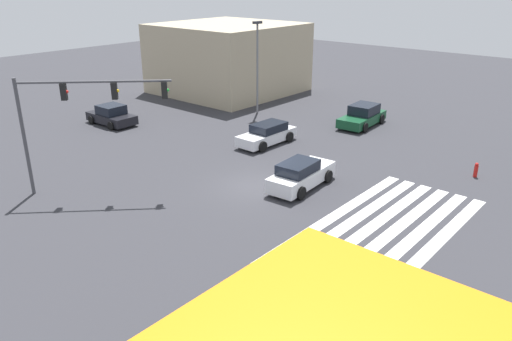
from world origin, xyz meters
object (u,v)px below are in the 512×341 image
at_px(car_2, 301,175).
at_px(street_light_pole_b, 257,59).
at_px(traffic_signal_mast, 75,107).
at_px(car_3, 112,116).
at_px(car_0, 362,116).
at_px(car_1, 267,134).
at_px(fire_hydrant, 476,170).
at_px(pedestrian, 291,297).

bearing_deg(car_2, street_light_pole_b, 45.14).
bearing_deg(traffic_signal_mast, car_3, 94.65).
bearing_deg(car_0, car_2, 11.52).
relative_size(car_2, car_3, 1.13).
xyz_separation_m(traffic_signal_mast, car_3, (8.43, 9.93, -3.93)).
xyz_separation_m(car_1, car_2, (-4.60, -6.12, 0.05)).
bearing_deg(fire_hydrant, car_0, 63.49).
height_order(car_1, fire_hydrant, car_1).
distance_m(car_0, car_3, 19.25).
distance_m(street_light_pole_b, fire_hydrant, 19.26).
relative_size(traffic_signal_mast, street_light_pole_b, 0.83).
height_order(pedestrian, street_light_pole_b, street_light_pole_b).
relative_size(car_2, street_light_pole_b, 0.63).
height_order(car_1, street_light_pole_b, street_light_pole_b).
bearing_deg(car_1, pedestrian, 43.09).
xyz_separation_m(car_0, fire_hydrant, (-5.06, -10.15, -0.31)).
xyz_separation_m(traffic_signal_mast, street_light_pole_b, (18.30, 3.58, -0.14)).
bearing_deg(car_3, traffic_signal_mast, 138.84).
bearing_deg(fire_hydrant, car_2, 138.92).
bearing_deg(pedestrian, car_2, -12.27).
bearing_deg(street_light_pole_b, car_1, -134.95).
bearing_deg(street_light_pole_b, traffic_signal_mast, -168.93).
distance_m(pedestrian, fire_hydrant, 17.07).
distance_m(car_2, fire_hydrant, 10.25).
height_order(traffic_signal_mast, street_light_pole_b, street_light_pole_b).
bearing_deg(pedestrian, car_0, -22.61).
xyz_separation_m(traffic_signal_mast, pedestrian, (-1.42, -14.66, -3.67)).
relative_size(car_0, car_2, 1.04).
xyz_separation_m(traffic_signal_mast, car_0, (20.70, -4.91, -3.88)).
distance_m(traffic_signal_mast, car_3, 13.61).
xyz_separation_m(car_2, street_light_pole_b, (10.38, 11.91, 3.75)).
distance_m(car_1, fire_hydrant, 13.22).
xyz_separation_m(car_1, street_light_pole_b, (5.78, 5.80, 3.79)).
height_order(car_2, street_light_pole_b, street_light_pole_b).
bearing_deg(street_light_pole_b, fire_hydrant, -98.12).
xyz_separation_m(pedestrian, street_light_pole_b, (19.72, 18.24, 3.53)).
distance_m(pedestrian, street_light_pole_b, 27.09).
height_order(traffic_signal_mast, car_3, traffic_signal_mast).
bearing_deg(car_3, fire_hydrant, -164.74).
distance_m(car_2, pedestrian, 11.28).
bearing_deg(traffic_signal_mast, pedestrian, -50.54).
xyz_separation_m(car_0, street_light_pole_b, (-2.40, 8.49, 3.74)).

